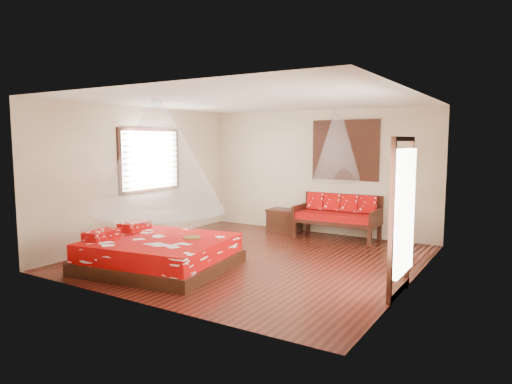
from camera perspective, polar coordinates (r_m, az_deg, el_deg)
room at (r=8.09m, az=-0.20°, el=1.43°), size 5.54×5.54×2.84m
bed at (r=7.79m, az=-12.04°, el=-7.47°), size 2.49×2.31×0.65m
daybed at (r=10.03m, az=10.22°, el=-2.76°), size 1.79×0.80×0.95m
storage_chest at (r=10.69m, az=3.59°, el=-3.52°), size 0.75×0.55×0.52m
shutter_panel at (r=10.22m, az=11.06°, el=5.16°), size 1.52×0.06×1.32m
window_left at (r=9.91m, az=-13.04°, el=3.92°), size 0.10×1.74×1.34m
glazed_door at (r=6.51m, az=17.63°, el=-3.03°), size 0.08×1.02×2.16m
wine_tray at (r=7.63m, az=-8.06°, el=-5.28°), size 0.30×0.30×0.24m
mosquito_net_main at (r=7.56m, az=-12.19°, el=4.35°), size 2.19×2.19×1.80m
mosquito_net_daybed at (r=9.78m, az=10.11°, el=5.71°), size 1.03×1.03×1.50m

